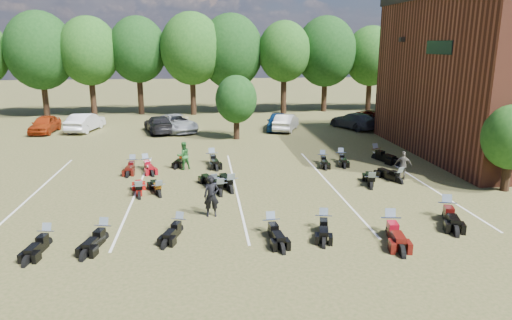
{
  "coord_description": "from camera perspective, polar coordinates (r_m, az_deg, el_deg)",
  "views": [
    {
      "loc": [
        -4.56,
        -19.39,
        7.21
      ],
      "look_at": [
        -1.82,
        4.0,
        1.2
      ],
      "focal_mm": 32.0,
      "sensor_mm": 36.0,
      "label": 1
    }
  ],
  "objects": [
    {
      "name": "car_1",
      "position": [
        41.41,
        -20.56,
        4.46
      ],
      "size": [
        2.54,
        4.89,
        1.54
      ],
      "primitive_type": "imported",
      "rotation": [
        0.0,
        0.0,
        2.94
      ],
      "color": "#B9B9BD",
      "rests_on": "ground"
    },
    {
      "name": "motorcycle_6",
      "position": [
        18.77,
        16.34,
        -8.89
      ],
      "size": [
        1.21,
        2.62,
        1.41
      ],
      "primitive_type": null,
      "rotation": [
        0.0,
        0.0,
        -0.17
      ],
      "color": "#520F0B",
      "rests_on": "ground"
    },
    {
      "name": "motorcycle_12",
      "position": [
        24.22,
        14.17,
        -3.46
      ],
      "size": [
        1.27,
        2.37,
        1.26
      ],
      "primitive_type": null,
      "rotation": [
        0.0,
        0.0,
        2.88
      ],
      "color": "black",
      "rests_on": "ground"
    },
    {
      "name": "person_green",
      "position": [
        27.14,
        -9.06,
        0.54
      ],
      "size": [
        0.99,
        0.9,
        1.66
      ],
      "primitive_type": "imported",
      "rotation": [
        0.0,
        0.0,
        3.55
      ],
      "color": "#256227",
      "rests_on": "ground"
    },
    {
      "name": "motorcycle_15",
      "position": [
        27.87,
        -13.56,
        -1.08
      ],
      "size": [
        1.38,
        2.37,
        1.26
      ],
      "primitive_type": null,
      "rotation": [
        0.0,
        0.0,
        0.32
      ],
      "color": "maroon",
      "rests_on": "ground"
    },
    {
      "name": "motorcycle_3",
      "position": [
        18.49,
        -9.54,
        -8.85
      ],
      "size": [
        1.24,
        2.1,
        1.11
      ],
      "primitive_type": null,
      "rotation": [
        0.0,
        0.0,
        -0.33
      ],
      "color": "black",
      "rests_on": "ground"
    },
    {
      "name": "motorcycle_18",
      "position": [
        28.66,
        8.29,
        -0.4
      ],
      "size": [
        0.92,
        2.12,
        1.14
      ],
      "primitive_type": null,
      "rotation": [
        0.0,
        0.0,
        -0.13
      ],
      "color": "black",
      "rests_on": "ground"
    },
    {
      "name": "motorcycle_16",
      "position": [
        28.52,
        -5.5,
        -0.39
      ],
      "size": [
        1.05,
        2.44,
        1.32
      ],
      "primitive_type": null,
      "rotation": [
        0.0,
        0.0,
        0.13
      ],
      "color": "black",
      "rests_on": "ground"
    },
    {
      "name": "car_3",
      "position": [
        39.07,
        -12.05,
        4.41
      ],
      "size": [
        3.12,
        5.15,
        1.4
      ],
      "primitive_type": "imported",
      "rotation": [
        0.0,
        0.0,
        3.4
      ],
      "color": "black",
      "rests_on": "ground"
    },
    {
      "name": "motorcycle_1",
      "position": [
        18.76,
        -24.6,
        -9.67
      ],
      "size": [
        0.94,
        2.15,
        1.16
      ],
      "primitive_type": null,
      "rotation": [
        0.0,
        0.0,
        -0.13
      ],
      "color": "black",
      "rests_on": "ground"
    },
    {
      "name": "car_0",
      "position": [
        41.93,
        -24.89,
        4.08
      ],
      "size": [
        1.78,
        4.25,
        1.44
      ],
      "primitive_type": "imported",
      "rotation": [
        0.0,
        0.0,
        -0.02
      ],
      "color": "#982D0D",
      "rests_on": "ground"
    },
    {
      "name": "motorcycle_10",
      "position": [
        22.48,
        -4.47,
        -4.43
      ],
      "size": [
        0.93,
        2.33,
        1.27
      ],
      "primitive_type": null,
      "rotation": [
        0.0,
        0.0,
        3.23
      ],
      "color": "black",
      "rests_on": "ground"
    },
    {
      "name": "motorcycle_19",
      "position": [
        29.27,
        10.52,
        -0.19
      ],
      "size": [
        0.99,
        2.21,
        1.19
      ],
      "primitive_type": null,
      "rotation": [
        0.0,
        0.0,
        -0.15
      ],
      "color": "black",
      "rests_on": "ground"
    },
    {
      "name": "car_4",
      "position": [
        39.38,
        2.69,
        4.83
      ],
      "size": [
        2.56,
        4.52,
        1.45
      ],
      "primitive_type": "imported",
      "rotation": [
        0.0,
        0.0,
        -0.21
      ],
      "color": "navy",
      "rests_on": "ground"
    },
    {
      "name": "parking_lines",
      "position": [
        23.57,
        -2.57,
        -3.49
      ],
      "size": [
        20.1,
        14.0,
        0.01
      ],
      "color": "silver",
      "rests_on": "ground"
    },
    {
      "name": "motorcycle_13",
      "position": [
        25.53,
        17.37,
        -2.76
      ],
      "size": [
        1.42,
        2.35,
        1.25
      ],
      "primitive_type": null,
      "rotation": [
        0.0,
        0.0,
        3.48
      ],
      "color": "black",
      "rests_on": "ground"
    },
    {
      "name": "motorcycle_17",
      "position": [
        28.88,
        -8.92,
        -0.32
      ],
      "size": [
        1.21,
        2.12,
        1.13
      ],
      "primitive_type": null,
      "rotation": [
        0.0,
        0.0,
        -0.3
      ],
      "color": "black",
      "rests_on": "ground"
    },
    {
      "name": "car_5",
      "position": [
        39.15,
        3.77,
        4.73
      ],
      "size": [
        2.96,
        4.55,
        1.42
      ],
      "primitive_type": "imported",
      "rotation": [
        0.0,
        0.0,
        2.77
      ],
      "color": "#BBBBB6",
      "rests_on": "ground"
    },
    {
      "name": "person_grey",
      "position": [
        26.1,
        17.91,
        -0.64
      ],
      "size": [
        1.0,
        0.63,
        1.58
      ],
      "primitive_type": "imported",
      "rotation": [
        0.0,
        0.0,
        2.85
      ],
      "color": "#555049",
      "rests_on": "ground"
    },
    {
      "name": "tree_line",
      "position": [
        48.53,
        -2.54,
        13.25
      ],
      "size": [
        56.0,
        6.0,
        9.79
      ],
      "color": "black",
      "rests_on": "ground"
    },
    {
      "name": "person_black",
      "position": [
        19.61,
        -5.59,
        -4.5
      ],
      "size": [
        0.68,
        0.46,
        1.81
      ],
      "primitive_type": "imported",
      "rotation": [
        0.0,
        0.0,
        0.04
      ],
      "color": "black",
      "rests_on": "ground"
    },
    {
      "name": "motorcycle_20",
      "position": [
        30.45,
        14.73,
        0.14
      ],
      "size": [
        1.55,
        2.59,
        1.38
      ],
      "primitive_type": null,
      "rotation": [
        0.0,
        0.0,
        0.33
      ],
      "color": "black",
      "rests_on": "ground"
    },
    {
      "name": "young_tree_near_building",
      "position": [
        25.74,
        29.31,
        2.5
      ],
      "size": [
        2.8,
        2.8,
        4.16
      ],
      "color": "black",
      "rests_on": "ground"
    },
    {
      "name": "motorcycle_11",
      "position": [
        22.95,
        -3.18,
        -4.02
      ],
      "size": [
        1.26,
        2.59,
        1.38
      ],
      "primitive_type": null,
      "rotation": [
        0.0,
        0.0,
        3.34
      ],
      "color": "black",
      "rests_on": "ground"
    },
    {
      "name": "car_2",
      "position": [
        39.15,
        -9.91,
        4.56
      ],
      "size": [
        4.24,
        5.67,
        1.43
      ],
      "primitive_type": "imported",
      "rotation": [
        0.0,
        0.0,
        0.41
      ],
      "color": "#979B9F",
      "rests_on": "ground"
    },
    {
      "name": "motorcycle_0",
      "position": [
        18.46,
        -18.45,
        -9.46
      ],
      "size": [
        1.16,
        2.26,
        1.2
      ],
      "primitive_type": null,
      "rotation": [
        0.0,
        0.0,
        -0.23
      ],
      "color": "black",
      "rests_on": "ground"
    },
    {
      "name": "motorcycle_8",
      "position": [
        22.78,
        -11.99,
        -4.46
      ],
      "size": [
        1.26,
        2.22,
        1.18
      ],
      "primitive_type": null,
      "rotation": [
        0.0,
        0.0,
        3.44
      ],
      "color": "black",
      "rests_on": "ground"
    },
    {
      "name": "motorcycle_14",
      "position": [
        27.96,
        -15.13,
        -1.13
      ],
      "size": [
        0.77,
        2.2,
        1.21
      ],
      "primitive_type": null,
      "rotation": [
        0.0,
        0.0,
        -0.04
      ],
      "color": "#410D09",
      "rests_on": "ground"
    },
    {
      "name": "ground",
      "position": [
        21.18,
        6.19,
        -5.67
      ],
      "size": [
        160.0,
        160.0,
        0.0
      ],
      "primitive_type": "plane",
      "color": "brown",
      "rests_on": "ground"
    },
    {
      "name": "motorcycle_5",
      "position": [
        21.23,
        22.61,
        -6.69
      ],
      "size": [
        1.51,
        2.63,
        1.4
      ],
      "primitive_type": null,
      "rotation": [
        0.0,
        0.0,
        -0.3
      ],
      "color": "black",
      "rests_on": "ground"
    },
    {
      "name": "motorcycle_2",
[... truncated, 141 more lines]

